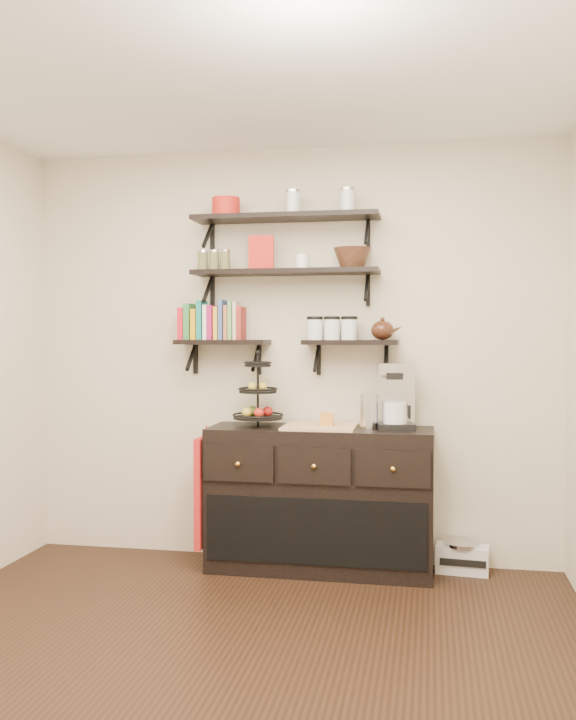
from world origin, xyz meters
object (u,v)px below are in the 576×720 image
(fruit_stand, at_px, (258,401))
(sideboard, at_px, (320,499))
(coffee_maker, at_px, (396,397))
(radio, at_px, (462,558))

(fruit_stand, bearing_deg, sideboard, -0.45)
(fruit_stand, xyz_separation_m, coffee_maker, (0.86, 0.02, 0.04))
(sideboard, relative_size, fruit_stand, 3.03)
(radio, bearing_deg, coffee_maker, -163.84)
(coffee_maker, relative_size, radio, 1.23)
(fruit_stand, relative_size, coffee_maker, 1.13)
(sideboard, distance_m, fruit_stand, 0.73)
(sideboard, bearing_deg, coffee_maker, 3.42)
(fruit_stand, distance_m, coffee_maker, 0.87)
(sideboard, height_order, coffee_maker, coffee_maker)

